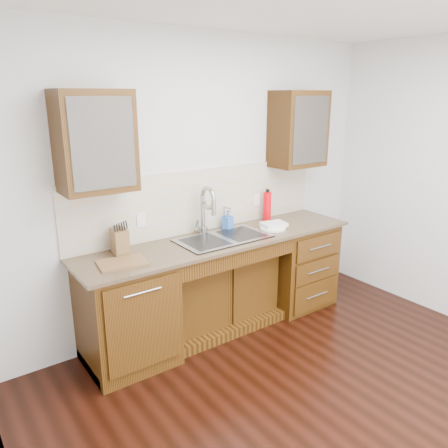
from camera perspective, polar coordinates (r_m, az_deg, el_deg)
ground at (r=3.50m, az=14.66°, el=-23.16°), size 4.00×3.50×0.10m
wall_back at (r=4.15m, az=-3.24°, el=5.26°), size 4.00×0.10×2.70m
base_cabinet_left at (r=3.73m, az=-12.56°, el=-11.34°), size 0.70×0.62×0.88m
base_cabinet_center at (r=4.24m, az=-1.03°, el=-8.68°), size 1.20×0.44×0.70m
base_cabinet_right at (r=4.71m, az=9.19°, el=-5.09°), size 0.70×0.62×0.88m
countertop at (r=3.96m, az=-0.21°, el=-2.07°), size 2.70×0.65×0.03m
backsplash at (r=4.13m, az=-2.75°, el=3.15°), size 2.70×0.02×0.59m
sink at (r=3.97m, az=-0.08°, el=-3.08°), size 0.84×0.46×0.19m
faucet at (r=4.03m, az=-2.80°, el=1.44°), size 0.04×0.04×0.40m
filter_tap at (r=4.20m, az=0.01°, el=0.94°), size 0.02×0.02×0.24m
upper_cabinet_left at (r=3.42m, az=-16.53°, el=10.27°), size 0.55×0.34×0.75m
upper_cabinet_right at (r=4.57m, az=9.65°, el=12.12°), size 0.55×0.34×0.75m
outlet_left at (r=3.83m, az=-10.80°, el=0.52°), size 0.08×0.01×0.12m
outlet_right at (r=4.51m, az=4.31°, el=3.18°), size 0.08×0.01×0.12m
soap_bottle at (r=4.20m, az=0.50°, el=0.57°), size 0.10×0.10×0.19m
water_bottle at (r=4.50m, az=5.66°, el=2.31°), size 0.09×0.09×0.30m
plate at (r=4.25m, az=6.40°, el=-0.54°), size 0.31×0.31×0.01m
dish_towel at (r=4.28m, az=6.50°, el=-0.06°), size 0.26×0.21×0.04m
knife_block at (r=3.65m, az=-13.45°, el=-2.22°), size 0.14×0.20×0.21m
cutting_board at (r=3.46m, az=-13.15°, el=-4.95°), size 0.40×0.30×0.02m
cup_left_a at (r=3.40m, az=-17.57°, el=9.38°), size 0.18×0.18×0.11m
cup_left_b at (r=3.47m, az=-14.34°, el=9.63°), size 0.11×0.11×0.09m
cup_right_a at (r=4.48m, az=8.42°, el=11.37°), size 0.14×0.14×0.09m
cup_right_b at (r=4.61m, az=10.12°, el=11.52°), size 0.14×0.14×0.10m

